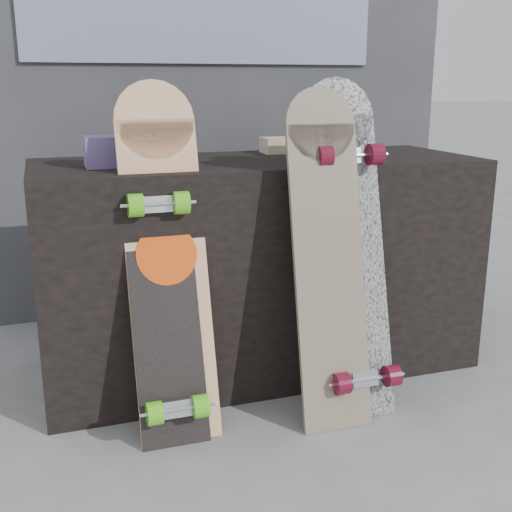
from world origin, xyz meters
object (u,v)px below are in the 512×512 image
object	(u,v)px
longboard_cascadia	(349,243)
skateboard_dark	(163,286)
longboard_celtic	(328,249)
vendor_table	(259,266)
longboard_geisha	(166,250)

from	to	relation	value
longboard_cascadia	skateboard_dark	bearing A→B (deg)	177.26
longboard_celtic	skateboard_dark	distance (m)	0.52
vendor_table	skateboard_dark	bearing A→B (deg)	-140.71
longboard_geisha	longboard_cascadia	bearing A→B (deg)	-7.42
longboard_geisha	longboard_celtic	size ratio (longest dim) A/B	1.02
longboard_geisha	longboard_celtic	distance (m)	0.51
longboard_geisha	longboard_cascadia	distance (m)	0.59
vendor_table	longboard_geisha	xyz separation A→B (m)	(-0.41, -0.30, 0.17)
vendor_table	skateboard_dark	world-z (taller)	skateboard_dark
vendor_table	skateboard_dark	distance (m)	0.55
vendor_table	skateboard_dark	xyz separation A→B (m)	(-0.43, -0.35, 0.07)
longboard_cascadia	longboard_geisha	bearing A→B (deg)	172.58
vendor_table	longboard_cascadia	distance (m)	0.45
longboard_geisha	skateboard_dark	world-z (taller)	longboard_geisha
longboard_geisha	skateboard_dark	size ratio (longest dim) A/B	1.18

